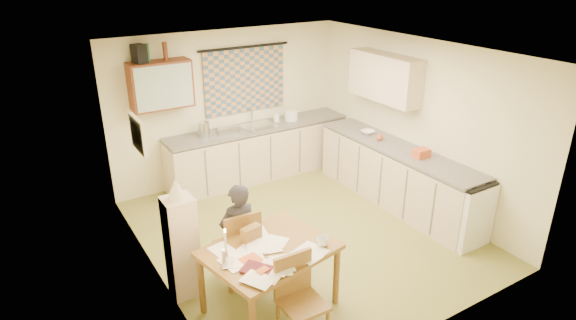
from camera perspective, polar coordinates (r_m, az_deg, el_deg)
floor at (r=6.77m, az=1.75°, el=-8.64°), size 4.00×4.50×0.02m
ceiling at (r=5.85m, az=2.05°, el=12.86°), size 4.00×4.50×0.02m
wall_back at (r=8.08m, az=-7.06°, el=6.35°), size 4.00×0.02×2.50m
wall_front at (r=4.68m, az=17.47°, el=-7.46°), size 4.00×0.02×2.50m
wall_left at (r=5.44m, az=-16.08°, el=-2.85°), size 0.02×4.50×2.50m
wall_right at (r=7.44m, az=14.94°, el=4.29°), size 0.02×4.50×2.50m
window_blind at (r=8.06m, az=-5.12°, el=9.36°), size 1.45×0.03×1.05m
curtain_rod at (r=7.93m, az=-5.19°, el=13.19°), size 1.60×0.04×0.04m
wall_cabinet at (r=7.38m, az=-14.84°, el=8.60°), size 0.90×0.34×0.70m
wall_cabinet_glass at (r=7.22m, az=-14.42°, el=8.34°), size 0.84×0.02×0.64m
upper_cabinet_right at (r=7.53m, az=11.42°, el=9.59°), size 0.34×1.30×0.70m
framed_print at (r=5.64m, az=-17.36°, el=2.89°), size 0.04×0.50×0.40m
print_canvas at (r=5.65m, az=-17.12°, el=2.94°), size 0.01×0.42×0.32m
counter_back at (r=8.26m, az=-3.10°, el=1.02°), size 3.30×0.62×0.92m
counter_right at (r=7.53m, az=12.61°, el=-1.81°), size 0.62×2.95×0.92m
stove at (r=6.79m, az=20.01°, el=-5.63°), size 0.58×0.58×0.89m
sink at (r=8.09m, az=-3.53°, el=3.75°), size 0.57×0.47×0.10m
tap at (r=8.17m, az=-4.30°, el=5.27°), size 0.04×0.04×0.28m
dish_rack at (r=7.84m, az=-7.01°, el=3.53°), size 0.43×0.41×0.06m
kettle at (r=7.65m, az=-9.94°, el=3.58°), size 0.22×0.22×0.24m
mixing_bowl at (r=8.36m, az=0.37°, el=5.31°), size 0.31×0.31×0.16m
soap_bottle at (r=8.26m, az=-1.43°, el=5.18°), size 0.12×0.12×0.19m
bowl at (r=7.81m, az=9.43°, el=3.28°), size 0.22×0.22×0.05m
orange_bag at (r=7.04m, az=15.52°, el=0.79°), size 0.23×0.17×0.12m
fruit_orange at (r=7.54m, az=10.79°, el=2.65°), size 0.10×0.10×0.10m
speaker at (r=7.21m, az=-17.23°, el=11.94°), size 0.20×0.23×0.26m
bottle_green at (r=7.24m, az=-16.35°, el=12.08°), size 0.09×0.09×0.26m
bottle_brown at (r=7.31m, az=-14.35°, el=12.39°), size 0.08×0.08×0.26m
dining_table at (r=5.28m, az=-2.16°, el=-13.79°), size 1.45×1.20×0.75m
chair_far at (r=5.74m, az=-5.90°, el=-11.55°), size 0.45×0.45×0.96m
chair_near at (r=4.96m, az=1.60°, el=-18.04°), size 0.42×0.42×0.92m
person at (r=5.53m, az=-5.87°, el=-8.87°), size 0.47×0.32×1.27m
shelf_stand at (r=5.48m, az=-12.46°, el=-10.06°), size 0.32×0.30×1.20m
lampshade at (r=5.13m, az=-13.13°, el=-3.38°), size 0.20×0.20×0.22m
letter_rack at (r=5.17m, az=-4.38°, el=-8.67°), size 0.24×0.15×0.16m
mug at (r=5.10m, az=4.12°, el=-9.59°), size 0.22×0.22×0.10m
magazine at (r=4.67m, az=-4.31°, el=-13.54°), size 0.48×0.49×0.03m
book at (r=4.81m, az=-5.10°, el=-12.40°), size 0.26×0.32×0.02m
orange_box at (r=4.71m, az=-3.01°, el=-13.04°), size 0.13×0.10×0.04m
eyeglasses at (r=4.95m, az=1.63°, el=-11.20°), size 0.14×0.09×0.02m
candle_holder at (r=4.81m, az=-7.46°, el=-11.38°), size 0.08×0.08×0.18m
candle at (r=4.67m, az=-7.43°, el=-9.60°), size 0.03×0.03×0.22m
candle_flame at (r=4.62m, az=-7.49°, el=-8.22°), size 0.02×0.02×0.02m
papers at (r=4.91m, az=-2.81°, el=-11.42°), size 1.08×1.06×0.03m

